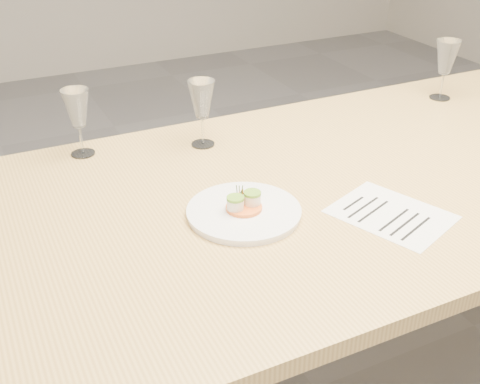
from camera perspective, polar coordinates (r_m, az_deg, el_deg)
name	(u,v)px	position (r m, az deg, el deg)	size (l,w,h in m)	color
dining_table	(331,201)	(1.57, 8.63, -0.85)	(2.40, 1.00, 0.75)	tan
dinner_plate	(244,211)	(1.36, 0.38, -1.78)	(0.26, 0.26, 0.07)	white
recipe_sheet	(391,214)	(1.41, 14.12, -2.07)	(0.28, 0.31, 0.00)	white
wine_glass_1	(77,110)	(1.65, -15.20, 7.53)	(0.07, 0.07, 0.18)	white
wine_glass_2	(202,101)	(1.66, -3.66, 8.63)	(0.08, 0.08, 0.19)	white
wine_glass_3	(446,58)	(2.12, 18.98, 11.91)	(0.08, 0.08, 0.20)	white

